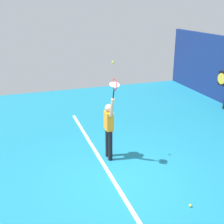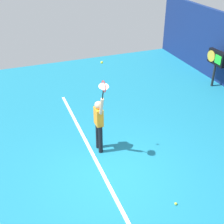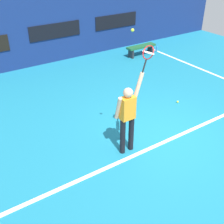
{
  "view_description": "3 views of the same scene",
  "coord_description": "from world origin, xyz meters",
  "px_view_note": "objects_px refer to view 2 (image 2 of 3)",
  "views": [
    {
      "loc": [
        6.44,
        -2.45,
        4.39
      ],
      "look_at": [
        -1.51,
        0.24,
        1.32
      ],
      "focal_mm": 48.37,
      "sensor_mm": 36.0,
      "label": 1
    },
    {
      "loc": [
        6.0,
        -2.29,
        5.77
      ],
      "look_at": [
        -1.42,
        0.54,
        1.11
      ],
      "focal_mm": 48.69,
      "sensor_mm": 36.0,
      "label": 2
    },
    {
      "loc": [
        -4.56,
        -4.4,
        4.41
      ],
      "look_at": [
        -1.48,
        0.2,
        1.11
      ],
      "focal_mm": 46.09,
      "sensor_mm": 36.0,
      "label": 3
    }
  ],
  "objects_px": {
    "tennis_ball": "(102,62)",
    "scoreboard_clock": "(216,59)",
    "tennis_racket": "(104,87)",
    "spare_ball": "(176,204)",
    "tennis_player": "(99,122)"
  },
  "relations": [
    {
      "from": "tennis_racket",
      "to": "scoreboard_clock",
      "type": "distance_m",
      "value": 6.92
    },
    {
      "from": "tennis_racket",
      "to": "spare_ball",
      "type": "relative_size",
      "value": 9.21
    },
    {
      "from": "scoreboard_clock",
      "to": "spare_ball",
      "type": "distance_m",
      "value": 7.47
    },
    {
      "from": "scoreboard_clock",
      "to": "tennis_player",
      "type": "bearing_deg",
      "value": -66.96
    },
    {
      "from": "spare_ball",
      "to": "tennis_racket",
      "type": "bearing_deg",
      "value": -155.49
    },
    {
      "from": "tennis_ball",
      "to": "scoreboard_clock",
      "type": "height_order",
      "value": "tennis_ball"
    },
    {
      "from": "tennis_player",
      "to": "tennis_racket",
      "type": "distance_m",
      "value": 1.43
    },
    {
      "from": "tennis_racket",
      "to": "spare_ball",
      "type": "distance_m",
      "value": 3.42
    },
    {
      "from": "tennis_racket",
      "to": "scoreboard_clock",
      "type": "relative_size",
      "value": 0.39
    },
    {
      "from": "tennis_racket",
      "to": "tennis_player",
      "type": "bearing_deg",
      "value": 179.5
    },
    {
      "from": "tennis_player",
      "to": "tennis_ball",
      "type": "distance_m",
      "value": 1.89
    },
    {
      "from": "tennis_ball",
      "to": "scoreboard_clock",
      "type": "bearing_deg",
      "value": 114.27
    },
    {
      "from": "tennis_racket",
      "to": "spare_ball",
      "type": "bearing_deg",
      "value": 24.51
    },
    {
      "from": "tennis_ball",
      "to": "spare_ball",
      "type": "distance_m",
      "value": 4.02
    },
    {
      "from": "tennis_player",
      "to": "tennis_ball",
      "type": "bearing_deg",
      "value": 33.96
    }
  ]
}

